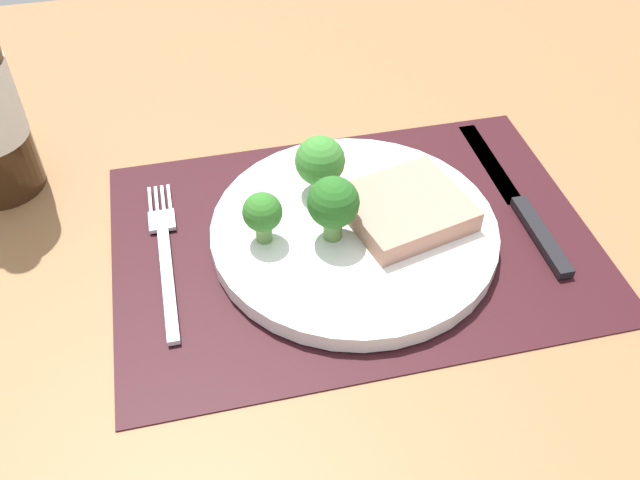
% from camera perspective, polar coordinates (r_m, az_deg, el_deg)
% --- Properties ---
extents(ground_plane, '(1.40, 1.10, 0.03)m').
position_cam_1_polar(ground_plane, '(0.64, 2.71, -0.94)').
color(ground_plane, brown).
extents(placemat, '(0.43, 0.30, 0.00)m').
position_cam_1_polar(placemat, '(0.63, 2.76, 0.11)').
color(placemat, black).
rests_on(placemat, ground_plane).
extents(plate, '(0.26, 0.26, 0.02)m').
position_cam_1_polar(plate, '(0.62, 2.79, 0.73)').
color(plate, white).
rests_on(plate, placemat).
extents(steak, '(0.12, 0.11, 0.02)m').
position_cam_1_polar(steak, '(0.62, 7.12, 2.39)').
color(steak, tan).
rests_on(steak, plate).
extents(broccoli_near_steak, '(0.05, 0.05, 0.06)m').
position_cam_1_polar(broccoli_near_steak, '(0.63, 0.00, 6.46)').
color(broccoli_near_steak, '#6B994C').
rests_on(broccoli_near_steak, plate).
extents(broccoli_front_edge, '(0.04, 0.04, 0.06)m').
position_cam_1_polar(broccoli_front_edge, '(0.58, 1.09, 2.97)').
color(broccoli_front_edge, '#5B8942').
rests_on(broccoli_front_edge, plate).
extents(broccoli_center, '(0.03, 0.03, 0.05)m').
position_cam_1_polar(broccoli_center, '(0.59, -4.77, 2.32)').
color(broccoli_center, '#5B8942').
rests_on(broccoli_center, plate).
extents(fork, '(0.02, 0.19, 0.01)m').
position_cam_1_polar(fork, '(0.62, -12.55, -1.14)').
color(fork, silver).
rests_on(fork, placemat).
extents(knife, '(0.02, 0.23, 0.01)m').
position_cam_1_polar(knife, '(0.68, 16.05, 2.83)').
color(knife, black).
rests_on(knife, placemat).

